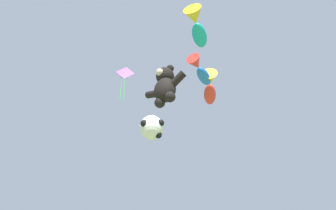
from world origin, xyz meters
TOP-DOWN VIEW (x-y plane):
  - teddy_bear_kite at (0.65, 4.37)m, footprint 1.94×0.85m
  - soccer_ball_kite at (-0.18, 4.66)m, footprint 1.01×1.00m
  - fish_kite_teal at (2.48, 4.20)m, footprint 1.25×1.93m
  - fish_kite_cobalt at (1.27, 6.31)m, footprint 0.92×2.01m
  - fish_kite_crimson at (0.94, 7.81)m, footprint 1.83×2.39m
  - diamond_kite at (-2.34, 4.51)m, footprint 0.73×0.76m

SIDE VIEW (x-z plane):
  - soccer_ball_kite at x=-0.18m, z-range 5.86..6.79m
  - teddy_bear_kite at x=0.65m, z-range 6.80..8.77m
  - fish_kite_teal at x=2.48m, z-range 9.61..10.35m
  - fish_kite_cobalt at x=1.27m, z-range 9.80..10.51m
  - fish_kite_crimson at x=0.94m, z-range 9.95..10.78m
  - diamond_kite at x=-2.34m, z-range 9.42..12.07m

